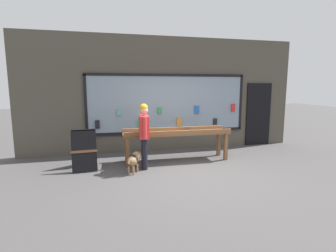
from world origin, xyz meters
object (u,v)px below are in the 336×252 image
person_browsing (144,132)px  sandwich_board_sign (84,149)px  small_dog (134,159)px  display_table_main (177,135)px

person_browsing → sandwich_board_sign: 1.54m
person_browsing → small_dog: size_ratio=3.03×
display_table_main → person_browsing: 1.11m
display_table_main → person_browsing: (-0.96, -0.50, 0.22)m
person_browsing → small_dog: bearing=134.2°
display_table_main → sandwich_board_sign: sandwich_board_sign is taller
small_dog → sandwich_board_sign: size_ratio=0.56×
person_browsing → small_dog: person_browsing is taller
person_browsing → sandwich_board_sign: (-1.42, 0.40, -0.44)m
display_table_main → small_dog: bearing=-149.4°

